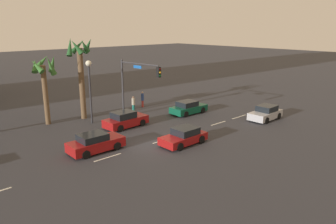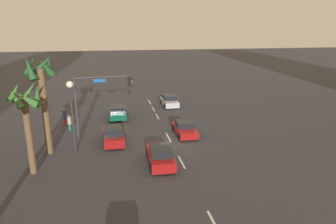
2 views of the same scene
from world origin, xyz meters
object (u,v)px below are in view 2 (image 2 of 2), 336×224
(car_2, at_px, (185,129))
(car_4, at_px, (160,156))
(traffic_signal, at_px, (96,94))
(pedestrian_1, at_px, (65,117))
(streetlamp, at_px, (71,103))
(car_5, at_px, (113,135))
(palm_tree_0, at_px, (42,88))
(pedestrian_0, at_px, (70,122))
(car_1, at_px, (118,112))
(car_0, at_px, (169,101))
(palm_tree_2, at_px, (27,110))

(car_2, distance_m, car_4, 6.97)
(traffic_signal, bearing_deg, pedestrian_1, 44.36)
(traffic_signal, xyz_separation_m, streetlamp, (-4.02, 1.79, 0.22))
(car_5, distance_m, palm_tree_0, 7.41)
(streetlamp, height_order, pedestrian_0, streetlamp)
(car_1, relative_size, car_4, 0.99)
(car_5, relative_size, pedestrian_1, 2.34)
(car_2, height_order, car_5, car_5)
(pedestrian_0, xyz_separation_m, pedestrian_1, (1.86, 0.72, 0.12))
(car_1, relative_size, car_2, 1.05)
(pedestrian_1, bearing_deg, palm_tree_0, 177.54)
(pedestrian_0, distance_m, pedestrian_1, 2.00)
(car_5, bearing_deg, streetlamp, 118.21)
(car_4, xyz_separation_m, pedestrian_1, (11.27, 8.57, 0.32))
(car_0, bearing_deg, palm_tree_0, 136.01)
(car_1, bearing_deg, palm_tree_0, 146.89)
(car_4, xyz_separation_m, traffic_signal, (7.55, 4.93, 3.42))
(palm_tree_0, bearing_deg, car_0, -43.99)
(car_1, bearing_deg, car_0, -58.96)
(palm_tree_2, bearing_deg, car_1, -26.73)
(car_4, distance_m, car_5, 6.32)
(streetlamp, height_order, pedestrian_1, streetlamp)
(car_5, bearing_deg, traffic_signal, 31.54)
(car_1, height_order, pedestrian_1, pedestrian_1)
(car_1, height_order, car_2, car_1)
(car_0, xyz_separation_m, pedestrian_0, (-7.83, 11.89, 0.20))
(car_5, bearing_deg, car_0, -32.23)
(car_0, height_order, palm_tree_0, palm_tree_0)
(palm_tree_2, bearing_deg, car_2, -65.67)
(car_2, bearing_deg, car_0, -3.19)
(car_5, distance_m, palm_tree_2, 8.59)
(pedestrian_1, xyz_separation_m, palm_tree_0, (-7.43, 0.32, 4.62))
(traffic_signal, distance_m, palm_tree_0, 5.63)
(pedestrian_0, bearing_deg, traffic_signal, -122.47)
(palm_tree_0, bearing_deg, traffic_signal, -46.88)
(car_2, distance_m, car_5, 6.99)
(pedestrian_1, bearing_deg, car_2, -113.42)
(traffic_signal, xyz_separation_m, palm_tree_2, (-7.21, 4.35, 0.67))
(pedestrian_1, bearing_deg, car_1, -72.38)
(pedestrian_1, bearing_deg, palm_tree_2, 176.28)
(pedestrian_1, relative_size, palm_tree_0, 0.22)
(palm_tree_0, bearing_deg, pedestrian_1, -2.46)
(car_2, bearing_deg, pedestrian_0, 73.54)
(car_2, xyz_separation_m, pedestrian_1, (5.19, 11.99, 0.36))
(car_5, bearing_deg, car_2, -83.20)
(traffic_signal, xyz_separation_m, pedestrian_1, (3.72, 3.64, -3.10))
(car_0, relative_size, palm_tree_2, 0.59)
(traffic_signal, height_order, palm_tree_2, palm_tree_2)
(car_1, bearing_deg, car_5, 175.21)
(car_5, xyz_separation_m, palm_tree_2, (-4.91, 5.76, 4.06))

